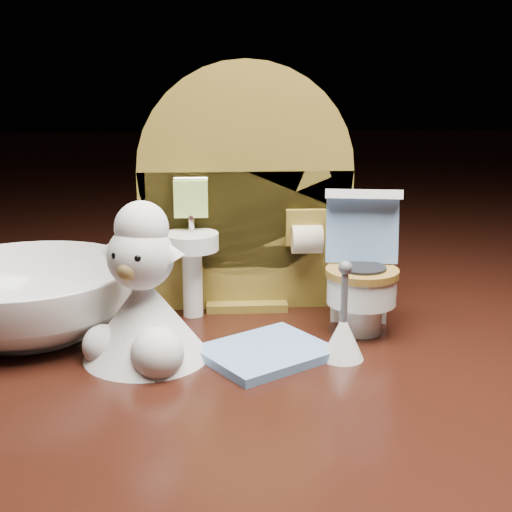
{
  "coord_description": "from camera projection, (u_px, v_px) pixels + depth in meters",
  "views": [
    {
      "loc": [
        -0.02,
        -0.36,
        0.15
      ],
      "look_at": [
        0.0,
        0.01,
        0.05
      ],
      "focal_mm": 50.0,
      "sensor_mm": 36.0,
      "label": 1
    }
  ],
  "objects": [
    {
      "name": "ceramic_bowl",
      "position": [
        28.0,
        300.0,
        0.4
      ],
      "size": [
        0.14,
        0.14,
        0.04
      ],
      "primitive_type": "imported",
      "rotation": [
        0.0,
        0.0,
        -0.13
      ],
      "color": "white",
      "rests_on": "ground"
    },
    {
      "name": "toy_toilet",
      "position": [
        361.0,
        278.0,
        0.41
      ],
      "size": [
        0.04,
        0.05,
        0.08
      ],
      "rotation": [
        0.0,
        0.0,
        -0.15
      ],
      "color": "white",
      "rests_on": "ground"
    },
    {
      "name": "toilet_brush",
      "position": [
        343.0,
        333.0,
        0.37
      ],
      "size": [
        0.02,
        0.02,
        0.05
      ],
      "color": "white",
      "rests_on": "ground"
    },
    {
      "name": "bath_mat",
      "position": [
        266.0,
        352.0,
        0.37
      ],
      "size": [
        0.08,
        0.08,
        0.0
      ],
      "primitive_type": "cube",
      "rotation": [
        0.0,
        0.0,
        0.57
      ],
      "color": "#6387B6",
      "rests_on": "ground"
    },
    {
      "name": "backdrop_panel",
      "position": [
        244.0,
        202.0,
        0.43
      ],
      "size": [
        0.13,
        0.05,
        0.15
      ],
      "color": "brown",
      "rests_on": "ground"
    },
    {
      "name": "plush_lamb",
      "position": [
        143.0,
        305.0,
        0.36
      ],
      "size": [
        0.07,
        0.07,
        0.08
      ],
      "rotation": [
        0.0,
        0.0,
        -0.4
      ],
      "color": "silver",
      "rests_on": "ground"
    }
  ]
}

